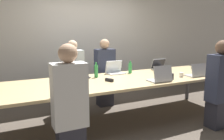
{
  "coord_description": "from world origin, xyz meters",
  "views": [
    {
      "loc": [
        -1.71,
        -3.25,
        1.56
      ],
      "look_at": [
        -0.07,
        0.1,
        0.91
      ],
      "focal_mm": 35.0,
      "sensor_mm": 36.0,
      "label": 1
    }
  ],
  "objects_px": {
    "laptop_far_midleft": "(79,73)",
    "person_far_midleft": "(73,77)",
    "person_far_center": "(105,74)",
    "bottle_far_center": "(130,68)",
    "bottle_near_right": "(200,69)",
    "cup_near_right": "(181,75)",
    "laptop_near_midright": "(161,77)",
    "laptop_far_right": "(159,66)",
    "laptop_far_center": "(115,70)",
    "laptop_near_left": "(68,88)",
    "person_near_right": "(219,86)",
    "stapler": "(109,80)",
    "cup_near_midright": "(172,76)",
    "person_near_left": "(70,106)",
    "bottle_far_midleft": "(96,71)",
    "laptop_near_right": "(197,73)"
  },
  "relations": [
    {
      "from": "laptop_near_midright",
      "to": "laptop_far_midleft",
      "type": "relative_size",
      "value": 1.08
    },
    {
      "from": "person_far_center",
      "to": "laptop_far_midleft",
      "type": "bearing_deg",
      "value": -146.73
    },
    {
      "from": "cup_near_right",
      "to": "bottle_far_midleft",
      "type": "bearing_deg",
      "value": 155.41
    },
    {
      "from": "bottle_near_right",
      "to": "laptop_far_midleft",
      "type": "distance_m",
      "value": 2.32
    },
    {
      "from": "laptop_far_midleft",
      "to": "laptop_near_left",
      "type": "height_order",
      "value": "laptop_near_left"
    },
    {
      "from": "cup_near_right",
      "to": "stapler",
      "type": "xyz_separation_m",
      "value": [
        -1.33,
        0.23,
        -0.02
      ]
    },
    {
      "from": "laptop_far_midleft",
      "to": "person_far_midleft",
      "type": "distance_m",
      "value": 0.5
    },
    {
      "from": "laptop_far_right",
      "to": "stapler",
      "type": "relative_size",
      "value": 2.1
    },
    {
      "from": "laptop_near_left",
      "to": "person_near_right",
      "type": "bearing_deg",
      "value": 169.86
    },
    {
      "from": "laptop_far_right",
      "to": "laptop_near_left",
      "type": "distance_m",
      "value": 2.5
    },
    {
      "from": "laptop_near_midright",
      "to": "laptop_far_center",
      "type": "distance_m",
      "value": 1.04
    },
    {
      "from": "laptop_far_right",
      "to": "cup_near_midright",
      "type": "height_order",
      "value": "laptop_far_right"
    },
    {
      "from": "person_far_midleft",
      "to": "laptop_near_left",
      "type": "height_order",
      "value": "person_far_midleft"
    },
    {
      "from": "laptop_far_center",
      "to": "bottle_far_midleft",
      "type": "xyz_separation_m",
      "value": [
        -0.47,
        -0.19,
        0.04
      ]
    },
    {
      "from": "bottle_far_midleft",
      "to": "stapler",
      "type": "distance_m",
      "value": 0.42
    },
    {
      "from": "person_far_center",
      "to": "cup_near_right",
      "type": "bearing_deg",
      "value": -52.07
    },
    {
      "from": "person_near_right",
      "to": "laptop_near_left",
      "type": "xyz_separation_m",
      "value": [
        -2.37,
        0.42,
        0.14
      ]
    },
    {
      "from": "cup_near_right",
      "to": "cup_near_midright",
      "type": "xyz_separation_m",
      "value": [
        -0.3,
        -0.09,
        0.01
      ]
    },
    {
      "from": "bottle_far_center",
      "to": "stapler",
      "type": "height_order",
      "value": "bottle_far_center"
    },
    {
      "from": "laptop_far_center",
      "to": "laptop_far_midleft",
      "type": "height_order",
      "value": "laptop_far_midleft"
    },
    {
      "from": "laptop_near_midright",
      "to": "laptop_far_center",
      "type": "height_order",
      "value": "laptop_near_midright"
    },
    {
      "from": "laptop_far_right",
      "to": "cup_near_right",
      "type": "bearing_deg",
      "value": -100.96
    },
    {
      "from": "person_near_right",
      "to": "bottle_far_center",
      "type": "distance_m",
      "value": 1.6
    },
    {
      "from": "laptop_near_right",
      "to": "laptop_near_left",
      "type": "bearing_deg",
      "value": 2.06
    },
    {
      "from": "bottle_far_center",
      "to": "bottle_near_right",
      "type": "bearing_deg",
      "value": -28.97
    },
    {
      "from": "person_far_center",
      "to": "bottle_far_midleft",
      "type": "bearing_deg",
      "value": -126.24
    },
    {
      "from": "cup_near_right",
      "to": "laptop_far_midleft",
      "type": "height_order",
      "value": "laptop_far_midleft"
    },
    {
      "from": "cup_near_right",
      "to": "bottle_near_right",
      "type": "bearing_deg",
      "value": 7.01
    },
    {
      "from": "person_far_center",
      "to": "person_near_right",
      "type": "bearing_deg",
      "value": -56.65
    },
    {
      "from": "laptop_near_right",
      "to": "person_near_left",
      "type": "height_order",
      "value": "person_near_left"
    },
    {
      "from": "cup_near_midright",
      "to": "person_near_left",
      "type": "height_order",
      "value": "person_near_left"
    },
    {
      "from": "bottle_near_right",
      "to": "cup_near_midright",
      "type": "height_order",
      "value": "bottle_near_right"
    },
    {
      "from": "laptop_near_midright",
      "to": "person_near_left",
      "type": "distance_m",
      "value": 1.65
    },
    {
      "from": "laptop_far_center",
      "to": "person_far_midleft",
      "type": "relative_size",
      "value": 0.24
    },
    {
      "from": "stapler",
      "to": "person_near_right",
      "type": "bearing_deg",
      "value": -54.46
    },
    {
      "from": "laptop_far_midleft",
      "to": "bottle_far_midleft",
      "type": "height_order",
      "value": "bottle_far_midleft"
    },
    {
      "from": "laptop_far_right",
      "to": "person_near_left",
      "type": "xyz_separation_m",
      "value": [
        -2.35,
        -1.33,
        -0.13
      ]
    },
    {
      "from": "stapler",
      "to": "laptop_far_right",
      "type": "bearing_deg",
      "value": -4.47
    },
    {
      "from": "person_far_midleft",
      "to": "bottle_far_midleft",
      "type": "xyz_separation_m",
      "value": [
        0.25,
        -0.6,
        0.2
      ]
    },
    {
      "from": "laptop_far_center",
      "to": "cup_near_midright",
      "type": "bearing_deg",
      "value": -55.51
    },
    {
      "from": "bottle_near_right",
      "to": "person_near_left",
      "type": "xyz_separation_m",
      "value": [
        -2.73,
        -0.56,
        -0.15
      ]
    },
    {
      "from": "laptop_near_midright",
      "to": "bottle_far_center",
      "type": "distance_m",
      "value": 0.88
    },
    {
      "from": "bottle_far_midleft",
      "to": "bottle_near_right",
      "type": "bearing_deg",
      "value": -16.43
    },
    {
      "from": "cup_near_midright",
      "to": "person_near_right",
      "type": "bearing_deg",
      "value": -43.08
    },
    {
      "from": "laptop_far_right",
      "to": "bottle_far_midleft",
      "type": "xyz_separation_m",
      "value": [
        -1.56,
        -0.2,
        0.05
      ]
    },
    {
      "from": "cup_near_right",
      "to": "laptop_far_center",
      "type": "height_order",
      "value": "laptop_far_center"
    },
    {
      "from": "person_near_right",
      "to": "bottle_far_center",
      "type": "height_order",
      "value": "person_near_right"
    },
    {
      "from": "person_far_center",
      "to": "bottle_far_midleft",
      "type": "xyz_separation_m",
      "value": [
        -0.43,
        -0.59,
        0.19
      ]
    },
    {
      "from": "laptop_far_right",
      "to": "laptop_far_center",
      "type": "height_order",
      "value": "laptop_far_center"
    },
    {
      "from": "cup_near_right",
      "to": "laptop_near_midright",
      "type": "xyz_separation_m",
      "value": [
        -0.58,
        -0.15,
        0.04
      ]
    }
  ]
}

